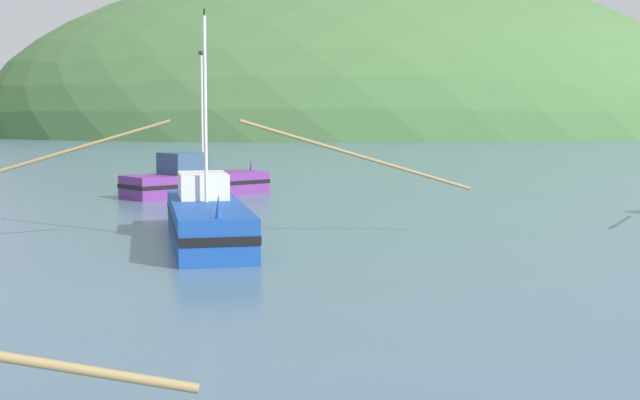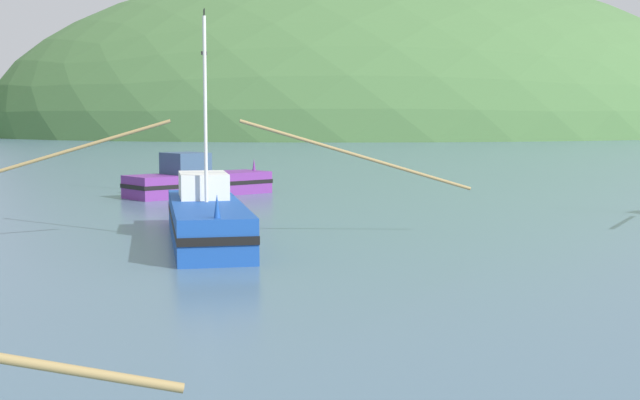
# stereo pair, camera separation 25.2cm
# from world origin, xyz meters

# --- Properties ---
(hill_far_left) EXTENTS (186.12, 148.89, 79.71)m
(hill_far_left) POSITION_xyz_m (60.90, 205.16, 0.00)
(hill_far_left) COLOR #47703D
(hill_far_left) RESTS_ON ground
(hill_far_right) EXTENTS (140.84, 112.68, 37.16)m
(hill_far_right) POSITION_xyz_m (107.99, 236.09, 0.00)
(hill_far_right) COLOR #516B38
(hill_far_right) RESTS_ON ground
(fishing_boat_purple) EXTENTS (8.51, 5.78, 7.84)m
(fishing_boat_purple) POSITION_xyz_m (-4.47, 45.96, 0.80)
(fishing_boat_purple) COLOR #6B2D84
(fishing_boat_purple) RESTS_ON ground
(fishing_boat_blue) EXTENTS (19.16, 10.62, 7.92)m
(fishing_boat_blue) POSITION_xyz_m (-6.48, 28.60, 0.83)
(fishing_boat_blue) COLOR #19479E
(fishing_boat_blue) RESTS_ON ground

